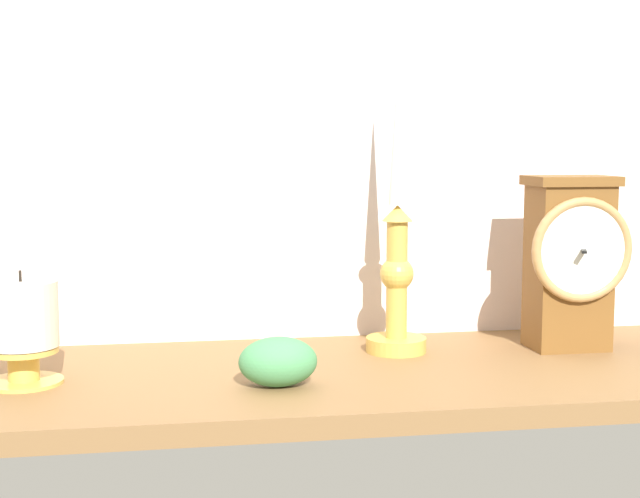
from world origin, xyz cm
name	(u,v)px	position (x,y,z in cm)	size (l,w,h in cm)	color
ground_plane	(321,379)	(0.00, 0.00, -1.20)	(100.00, 36.00, 2.40)	brown
back_wall	(298,93)	(0.00, 18.50, 32.50)	(120.00, 2.00, 65.00)	silver
mantel_clock	(570,260)	(32.63, 5.20, 11.37)	(12.98, 10.00, 21.88)	brown
candlestick_tall_left	(397,255)	(10.77, 7.31, 12.16)	(7.56, 7.56, 37.46)	gold
pillar_candle_front	(22,327)	(-32.87, -0.89, 6.28)	(8.37, 8.37, 12.43)	gold
ivy_sprig	(278,362)	(-5.78, -6.49, 2.70)	(8.51, 5.96, 5.40)	#448A53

